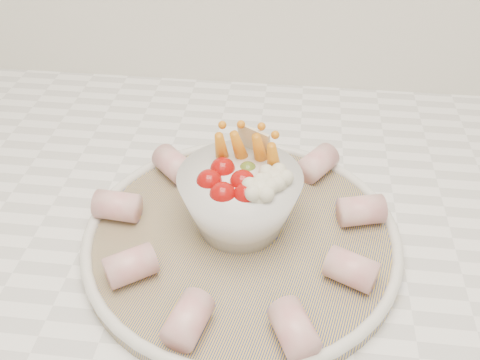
# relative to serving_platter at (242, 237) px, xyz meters

# --- Properties ---
(serving_platter) EXTENTS (0.40, 0.40, 0.02)m
(serving_platter) POSITION_rel_serving_platter_xyz_m (0.00, 0.00, 0.00)
(serving_platter) COLOR navy
(serving_platter) RESTS_ON kitchen_counter
(veggie_bowl) EXTENTS (0.13, 0.13, 0.10)m
(veggie_bowl) POSITION_rel_serving_platter_xyz_m (-0.00, 0.01, 0.04)
(veggie_bowl) COLOR white
(veggie_bowl) RESTS_ON serving_platter
(cured_meat_rolls) EXTENTS (0.31, 0.30, 0.03)m
(cured_meat_rolls) POSITION_rel_serving_platter_xyz_m (-0.00, -0.00, 0.02)
(cured_meat_rolls) COLOR #C45961
(cured_meat_rolls) RESTS_ON serving_platter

